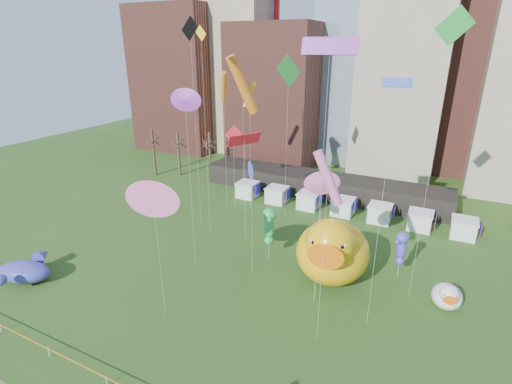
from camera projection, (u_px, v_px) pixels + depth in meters
The scene contains 25 objects.
skyline at pixel (397, 50), 66.56m from camera, with size 101.00×23.00×68.00m.
pavilion at pixel (322, 185), 60.39m from camera, with size 38.00×6.00×3.20m, color black.
vendor_tents at pixel (343, 207), 53.46m from camera, with size 33.24×2.80×2.40m.
bare_trees at pixel (180, 153), 69.27m from camera, with size 8.44×6.44×8.50m.
big_duck at pixel (332, 250), 37.59m from camera, with size 8.24×10.34×7.60m.
small_duck at pixel (447, 296), 34.34m from camera, with size 2.88×3.69×2.74m.
seahorse_green at pixel (269, 223), 41.19m from camera, with size 1.88×2.10×6.11m.
seahorse_purple at pixel (402, 246), 38.11m from camera, with size 1.59×1.78×5.09m.
whale_inflatable at pixel (25, 270), 38.52m from camera, with size 6.03×6.90×2.39m.
kite_1 at pixel (153, 198), 29.83m from camera, with size 3.09×1.08×12.62m.
kite_3 at pixel (453, 35), 27.77m from camera, with size 2.64×1.00×24.90m.
kite_4 at pixel (250, 94), 50.28m from camera, with size 1.70×1.94×17.88m.
kite_5 at pixel (397, 88), 25.94m from camera, with size 1.99×0.81×20.16m.
kite_6 at pixel (242, 85), 48.56m from camera, with size 3.68×4.27×21.20m.
kite_7 at pixel (185, 100), 35.37m from camera, with size 2.19×0.49×18.55m.
kite_8 at pixel (245, 140), 41.67m from camera, with size 2.36×3.87×13.26m.
kite_9 at pixel (322, 184), 32.17m from camera, with size 1.92×1.30×12.42m.
kite_10 at pixel (190, 35), 42.57m from camera, with size 0.33×2.64×25.23m.
kite_11 at pixel (289, 73), 46.33m from camera, with size 1.80×3.30×21.18m.
kite_12 at pixel (202, 48), 41.47m from camera, with size 1.61×0.43×24.21m.
kite_13 at pixel (252, 171), 35.78m from camera, with size 1.23×1.46×12.16m.
kite_14 at pixel (223, 87), 50.80m from camera, with size 2.11×2.33×19.08m.
kite_15 at pixel (330, 47), 27.50m from camera, with size 4.11×1.21×22.77m.
kite_16 at pixel (233, 135), 51.97m from camera, with size 2.44×0.59×12.18m.
kite_17 at pixel (328, 178), 26.19m from camera, with size 2.34×0.83×15.71m.
Camera 1 is at (12.27, -13.35, 22.24)m, focal length 27.00 mm.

